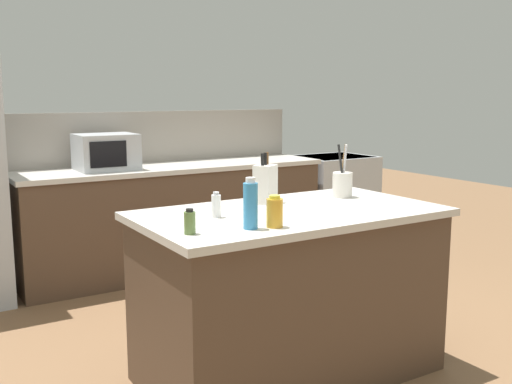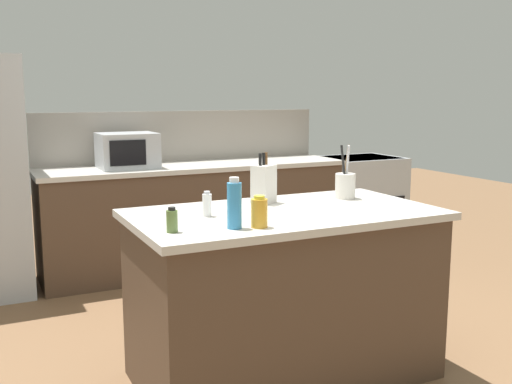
{
  "view_description": "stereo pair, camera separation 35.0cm",
  "coord_description": "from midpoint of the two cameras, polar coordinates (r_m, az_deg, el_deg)",
  "views": [
    {
      "loc": [
        -1.82,
        -2.59,
        1.57
      ],
      "look_at": [
        0.0,
        0.35,
        0.99
      ],
      "focal_mm": 42.0,
      "sensor_mm": 36.0,
      "label": 1
    },
    {
      "loc": [
        -1.51,
        -2.76,
        1.57
      ],
      "look_at": [
        0.0,
        0.35,
        0.99
      ],
      "focal_mm": 42.0,
      "sensor_mm": 36.0,
      "label": 2
    }
  ],
  "objects": [
    {
      "name": "ground_plane",
      "position": [
        3.52,
        0.16,
        -16.96
      ],
      "size": [
        14.0,
        14.0,
        0.0
      ],
      "primitive_type": "plane",
      "color": "brown"
    },
    {
      "name": "back_counter_run",
      "position": [
        5.37,
        -9.58,
        -2.44
      ],
      "size": [
        2.73,
        0.66,
        0.94
      ],
      "color": "#4C3828",
      "rests_on": "ground_plane"
    },
    {
      "name": "wall_backsplash",
      "position": [
        5.56,
        -11.01,
        5.2
      ],
      "size": [
        2.69,
        0.03,
        0.46
      ],
      "primitive_type": "cube",
      "color": "gray",
      "rests_on": "back_counter_run"
    },
    {
      "name": "kitchen_island",
      "position": [
        3.34,
        0.16,
        -9.68
      ],
      "size": [
        1.64,
        0.9,
        0.94
      ],
      "color": "#4C3828",
      "rests_on": "ground_plane"
    },
    {
      "name": "range_oven",
      "position": [
        6.25,
        5.76,
        -0.73
      ],
      "size": [
        0.76,
        0.65,
        0.92
      ],
      "color": "#ADB2B7",
      "rests_on": "ground_plane"
    },
    {
      "name": "microwave",
      "position": [
        5.08,
        -16.03,
        3.68
      ],
      "size": [
        0.47,
        0.39,
        0.29
      ],
      "color": "#ADB2B7",
      "rests_on": "back_counter_run"
    },
    {
      "name": "knife_block",
      "position": [
        3.4,
        -2.11,
        0.79
      ],
      "size": [
        0.16,
        0.15,
        0.29
      ],
      "rotation": [
        0.0,
        0.0,
        0.57
      ],
      "color": "beige",
      "rests_on": "kitchen_island"
    },
    {
      "name": "utensil_crock",
      "position": [
        3.63,
        5.52,
        0.78
      ],
      "size": [
        0.12,
        0.12,
        0.32
      ],
      "color": "beige",
      "rests_on": "kitchen_island"
    },
    {
      "name": "spice_jar_oregano",
      "position": [
        2.71,
        -10.04,
        -2.89
      ],
      "size": [
        0.05,
        0.05,
        0.12
      ],
      "color": "#567038",
      "rests_on": "kitchen_island"
    },
    {
      "name": "dish_soap_bottle",
      "position": [
        2.76,
        -4.16,
        -1.26
      ],
      "size": [
        0.07,
        0.07,
        0.24
      ],
      "color": "#3384BC",
      "rests_on": "kitchen_island"
    },
    {
      "name": "salt_shaker",
      "position": [
        3.04,
        -7.12,
        -1.31
      ],
      "size": [
        0.05,
        0.05,
        0.13
      ],
      "color": "silver",
      "rests_on": "kitchen_island"
    },
    {
      "name": "honey_jar",
      "position": [
        2.8,
        -1.79,
        -1.98
      ],
      "size": [
        0.08,
        0.08,
        0.15
      ],
      "color": "gold",
      "rests_on": "kitchen_island"
    }
  ]
}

